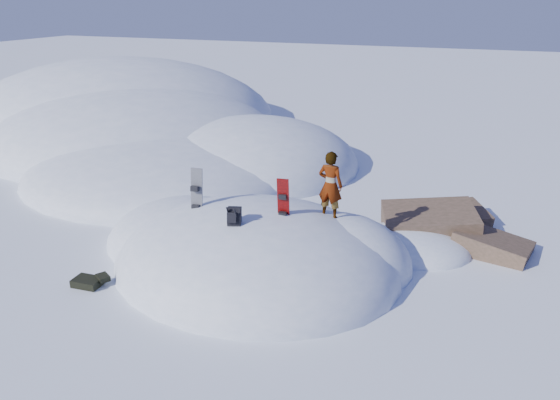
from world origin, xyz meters
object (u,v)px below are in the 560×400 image
at_px(snowboard_red, 283,207).
at_px(snowboard_dark, 196,200).
at_px(person, 330,185).
at_px(backpack, 234,216).

distance_m(snowboard_red, snowboard_dark, 2.23).
bearing_deg(person, snowboard_dark, 21.72).
relative_size(snowboard_red, person, 0.89).
relative_size(snowboard_red, backpack, 2.98).
bearing_deg(backpack, person, 27.03).
bearing_deg(backpack, snowboard_red, 29.08).
bearing_deg(snowboard_red, snowboard_dark, 172.59).
xyz_separation_m(snowboard_dark, backpack, (1.41, -0.80, 0.09)).
relative_size(snowboard_dark, person, 0.96).
bearing_deg(snowboard_dark, backpack, -34.42).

